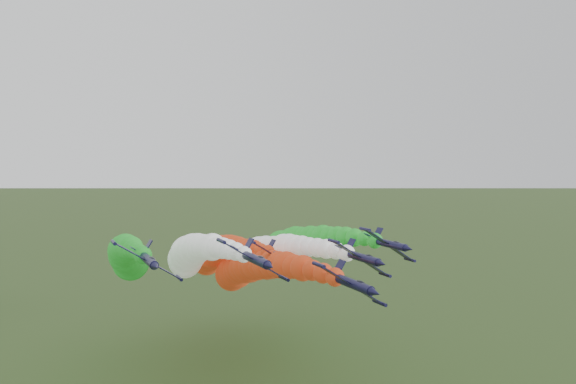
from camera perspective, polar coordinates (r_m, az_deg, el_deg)
name	(u,v)px	position (r m, az deg, el deg)	size (l,w,h in m)	color
jet_lead	(245,270)	(126.16, -4.44, -7.86)	(17.86, 85.46, 20.97)	#131134
jet_inner_left	(190,256)	(132.54, -9.96, -6.39)	(17.83, 85.43, 20.94)	#131134
jet_inner_right	(259,255)	(140.16, -2.97, -6.42)	(18.26, 85.86, 21.37)	#131134
jet_outer_left	(128,256)	(140.11, -15.99, -6.31)	(18.54, 86.14, 21.65)	#131134
jet_outer_right	(285,246)	(148.43, -0.33, -5.54)	(18.38, 85.98, 21.49)	#131134
jet_trail	(213,254)	(153.41, -7.62, -6.28)	(18.24, 85.84, 21.35)	#131134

